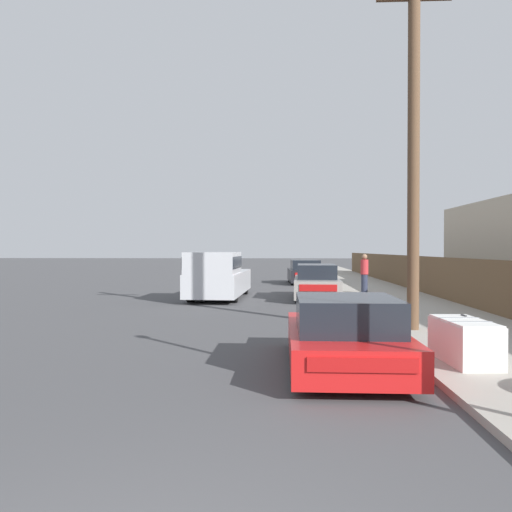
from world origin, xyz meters
TOP-DOWN VIEW (x-y plane):
  - sidewalk_curb at (5.30, 23.50)m, footprint 4.20×63.00m
  - discarded_fridge at (4.01, 6.35)m, footprint 0.80×1.60m
  - parked_sports_car_red at (1.95, 6.23)m, footprint 1.91×4.10m
  - car_parked_mid at (2.33, 18.32)m, footprint 1.98×4.75m
  - car_parked_far at (2.31, 27.49)m, footprint 2.03×4.12m
  - pickup_truck at (-1.73, 18.02)m, footprint 2.25×5.89m
  - utility_pole at (4.05, 9.86)m, footprint 1.80×0.28m
  - wooden_fence at (7.25, 21.33)m, footprint 0.08×42.09m
  - pedestrian at (4.57, 19.91)m, footprint 0.34×0.34m

SIDE VIEW (x-z plane):
  - sidewalk_curb at x=5.30m, z-range 0.00..0.12m
  - discarded_fridge at x=4.01m, z-range 0.11..0.86m
  - parked_sports_car_red at x=1.95m, z-range -0.06..1.21m
  - car_parked_far at x=2.31m, z-range -0.05..1.37m
  - car_parked_mid at x=2.33m, z-range -0.05..1.39m
  - wooden_fence at x=7.25m, z-range 0.12..1.74m
  - pickup_truck at x=-1.73m, z-range -0.01..1.94m
  - pedestrian at x=4.57m, z-range 0.15..1.87m
  - utility_pole at x=4.05m, z-range 0.24..9.11m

